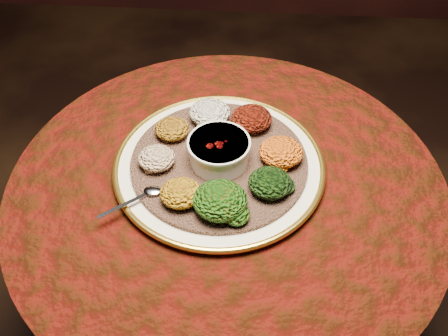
{
  "coord_description": "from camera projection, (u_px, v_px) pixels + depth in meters",
  "views": [
    {
      "loc": [
        0.04,
        -0.72,
        1.56
      ],
      "look_at": [
        -0.01,
        0.02,
        0.76
      ],
      "focal_mm": 40.0,
      "sensor_mm": 36.0,
      "label": 1
    }
  ],
  "objects": [
    {
      "name": "portion_shiro",
      "position": [
        172.0,
        129.0,
        1.14
      ],
      "size": [
        0.08,
        0.08,
        0.04
      ],
      "primitive_type": "ellipsoid",
      "color": "#945B11",
      "rests_on": "injera"
    },
    {
      "name": "stew_bowl",
      "position": [
        219.0,
        150.0,
        1.07
      ],
      "size": [
        0.14,
        0.14,
        0.06
      ],
      "color": "white",
      "rests_on": "injera"
    },
    {
      "name": "platter",
      "position": [
        219.0,
        165.0,
        1.11
      ],
      "size": [
        0.58,
        0.58,
        0.02
      ],
      "rotation": [
        0.0,
        0.0,
        0.38
      ],
      "color": "white",
      "rests_on": "table"
    },
    {
      "name": "portion_mixveg",
      "position": [
        220.0,
        200.0,
        0.99
      ],
      "size": [
        0.11,
        0.1,
        0.05
      ],
      "primitive_type": "ellipsoid",
      "color": "#8E3609",
      "rests_on": "injera"
    },
    {
      "name": "portion_ayib",
      "position": [
        210.0,
        112.0,
        1.17
      ],
      "size": [
        0.1,
        0.09,
        0.05
      ],
      "primitive_type": "ellipsoid",
      "color": "white",
      "rests_on": "injera"
    },
    {
      "name": "injera",
      "position": [
        219.0,
        162.0,
        1.1
      ],
      "size": [
        0.51,
        0.51,
        0.01
      ],
      "primitive_type": "cylinder",
      "rotation": [
        0.0,
        0.0,
        -0.38
      ],
      "color": "brown",
      "rests_on": "platter"
    },
    {
      "name": "portion_kitfo",
      "position": [
        252.0,
        118.0,
        1.16
      ],
      "size": [
        0.1,
        0.09,
        0.05
      ],
      "primitive_type": "ellipsoid",
      "color": "black",
      "rests_on": "injera"
    },
    {
      "name": "spoon",
      "position": [
        148.0,
        193.0,
        1.03
      ],
      "size": [
        0.12,
        0.09,
        0.01
      ],
      "rotation": [
        0.0,
        0.0,
        -2.48
      ],
      "color": "silver",
      "rests_on": "injera"
    },
    {
      "name": "portion_kik",
      "position": [
        181.0,
        193.0,
        1.01
      ],
      "size": [
        0.09,
        0.08,
        0.04
      ],
      "primitive_type": "ellipsoid",
      "color": "#AE830F",
      "rests_on": "injera"
    },
    {
      "name": "portion_gomen",
      "position": [
        270.0,
        183.0,
        1.02
      ],
      "size": [
        0.09,
        0.09,
        0.04
      ],
      "primitive_type": "ellipsoid",
      "color": "black",
      "rests_on": "injera"
    },
    {
      "name": "portion_tikil",
      "position": [
        281.0,
        152.0,
        1.08
      ],
      "size": [
        0.1,
        0.09,
        0.05
      ],
      "primitive_type": "ellipsoid",
      "color": "#B66E0F",
      "rests_on": "injera"
    },
    {
      "name": "portion_timatim",
      "position": [
        157.0,
        158.0,
        1.07
      ],
      "size": [
        0.08,
        0.08,
        0.04
      ],
      "primitive_type": "ellipsoid",
      "color": "maroon",
      "rests_on": "injera"
    },
    {
      "name": "table",
      "position": [
        226.0,
        230.0,
        1.22
      ],
      "size": [
        0.96,
        0.96,
        0.73
      ],
      "color": "black",
      "rests_on": "ground"
    }
  ]
}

